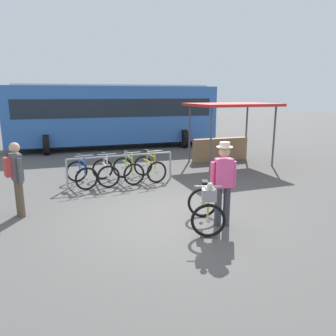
# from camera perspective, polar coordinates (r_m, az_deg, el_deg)

# --- Properties ---
(ground_plane) EXTENTS (80.00, 80.00, 0.00)m
(ground_plane) POSITION_cam_1_polar(r_m,az_deg,el_deg) (7.07, 0.06, -9.00)
(ground_plane) COLOR #514F4C
(bike_rack_rail) EXTENTS (3.20, 0.29, 0.88)m
(bike_rack_rail) POSITION_cam_1_polar(r_m,az_deg,el_deg) (9.75, -8.20, 1.09)
(bike_rack_rail) COLOR #99999E
(bike_rack_rail) RESTS_ON ground
(racked_bike_blue) EXTENTS (0.73, 1.13, 0.97)m
(racked_bike_blue) POSITION_cam_1_polar(r_m,az_deg,el_deg) (9.79, -14.97, -0.95)
(racked_bike_blue) COLOR black
(racked_bike_blue) RESTS_ON ground
(racked_bike_white) EXTENTS (0.76, 1.14, 0.97)m
(racked_bike_white) POSITION_cam_1_polar(r_m,az_deg,el_deg) (9.89, -10.95, -0.61)
(racked_bike_white) COLOR black
(racked_bike_white) RESTS_ON ground
(racked_bike_lime) EXTENTS (0.67, 1.12, 0.98)m
(racked_bike_lime) POSITION_cam_1_polar(r_m,az_deg,el_deg) (10.04, -7.03, -0.27)
(racked_bike_lime) COLOR black
(racked_bike_lime) RESTS_ON ground
(racked_bike_yellow) EXTENTS (0.70, 1.13, 0.98)m
(racked_bike_yellow) POSITION_cam_1_polar(r_m,az_deg,el_deg) (10.23, -3.25, 0.06)
(racked_bike_yellow) COLOR black
(racked_bike_yellow) RESTS_ON ground
(featured_bicycle) EXTENTS (1.07, 1.26, 1.09)m
(featured_bicycle) POSITION_cam_1_polar(r_m,az_deg,el_deg) (6.47, 6.72, -6.61)
(featured_bicycle) COLOR black
(featured_bicycle) RESTS_ON ground
(person_with_featured_bike) EXTENTS (0.51, 0.32, 1.72)m
(person_with_featured_bike) POSITION_cam_1_polar(r_m,az_deg,el_deg) (6.55, 9.70, -2.23)
(person_with_featured_bike) COLOR #383842
(person_with_featured_bike) RESTS_ON ground
(pedestrian_with_backpack) EXTENTS (0.38, 0.52, 1.64)m
(pedestrian_with_backpack) POSITION_cam_1_polar(r_m,az_deg,el_deg) (7.69, -25.14, -1.10)
(pedestrian_with_backpack) COLOR brown
(pedestrian_with_backpack) RESTS_ON ground
(bus_distant) EXTENTS (10.26, 4.34, 3.08)m
(bus_distant) POSITION_cam_1_polar(r_m,az_deg,el_deg) (16.63, -9.38, 9.62)
(bus_distant) COLOR #3366B7
(bus_distant) RESTS_ON ground
(market_stall) EXTENTS (3.32, 2.61, 2.30)m
(market_stall) POSITION_cam_1_polar(r_m,az_deg,el_deg) (12.85, 10.19, 7.14)
(market_stall) COLOR #4C4C51
(market_stall) RESTS_ON ground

